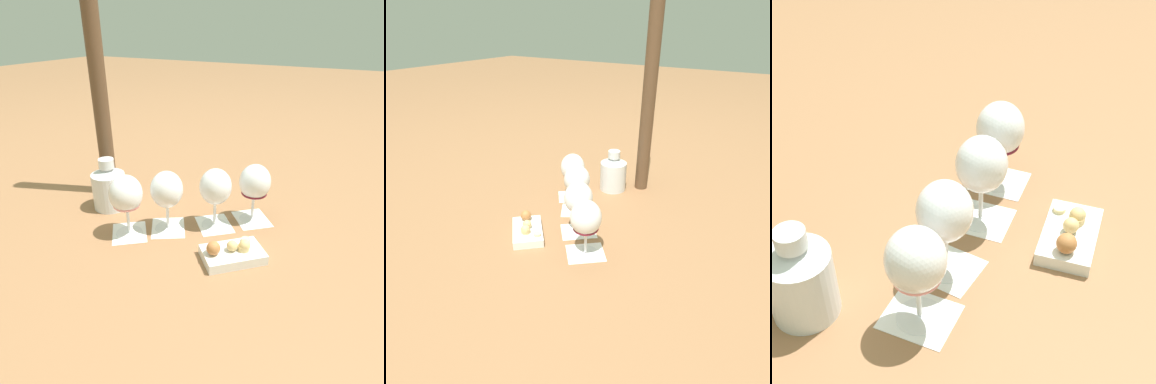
# 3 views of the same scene
# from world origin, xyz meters

# --- Properties ---
(ground_plane) EXTENTS (8.00, 8.00, 0.00)m
(ground_plane) POSITION_xyz_m (0.00, 0.00, 0.00)
(ground_plane) COLOR #936642
(tasting_card_0) EXTENTS (0.14, 0.14, 0.00)m
(tasting_card_0) POSITION_xyz_m (-0.11, 0.13, 0.00)
(tasting_card_0) COLOR white
(tasting_card_0) RESTS_ON ground_plane
(tasting_card_1) EXTENTS (0.14, 0.13, 0.00)m
(tasting_card_1) POSITION_xyz_m (-0.04, 0.05, 0.00)
(tasting_card_1) COLOR white
(tasting_card_1) RESTS_ON ground_plane
(tasting_card_2) EXTENTS (0.14, 0.14, 0.00)m
(tasting_card_2) POSITION_xyz_m (0.03, -0.05, 0.00)
(tasting_card_2) COLOR white
(tasting_card_2) RESTS_ON ground_plane
(tasting_card_3) EXTENTS (0.14, 0.14, 0.00)m
(tasting_card_3) POSITION_xyz_m (0.11, -0.14, 0.00)
(tasting_card_3) COLOR white
(tasting_card_3) RESTS_ON ground_plane
(wine_glass_0) EXTENTS (0.09, 0.09, 0.17)m
(wine_glass_0) POSITION_xyz_m (-0.11, 0.13, 0.11)
(wine_glass_0) COLOR white
(wine_glass_0) RESTS_ON tasting_card_0
(wine_glass_1) EXTENTS (0.09, 0.09, 0.17)m
(wine_glass_1) POSITION_xyz_m (-0.04, 0.05, 0.11)
(wine_glass_1) COLOR white
(wine_glass_1) RESTS_ON tasting_card_1
(wine_glass_2) EXTENTS (0.09, 0.09, 0.17)m
(wine_glass_2) POSITION_xyz_m (0.03, -0.05, 0.11)
(wine_glass_2) COLOR white
(wine_glass_2) RESTS_ON tasting_card_2
(wine_glass_3) EXTENTS (0.09, 0.09, 0.17)m
(wine_glass_3) POSITION_xyz_m (0.11, -0.14, 0.11)
(wine_glass_3) COLOR white
(wine_glass_3) RESTS_ON tasting_card_3
(ceramic_vase) EXTENTS (0.10, 0.10, 0.16)m
(ceramic_vase) POSITION_xyz_m (-0.02, 0.27, 0.07)
(ceramic_vase) COLOR silver
(ceramic_vase) RESTS_ON ground_plane
(snack_dish) EXTENTS (0.16, 0.17, 0.06)m
(snack_dish) POSITION_xyz_m (-0.09, -0.15, 0.02)
(snack_dish) COLOR white
(snack_dish) RESTS_ON ground_plane
(umbrella_pole) EXTENTS (0.05, 0.05, 0.75)m
(umbrella_pole) POSITION_xyz_m (0.07, 0.35, 0.38)
(umbrella_pole) COLOR brown
(umbrella_pole) RESTS_ON ground_plane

